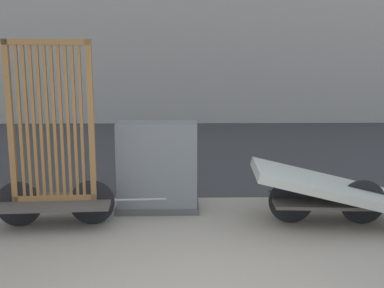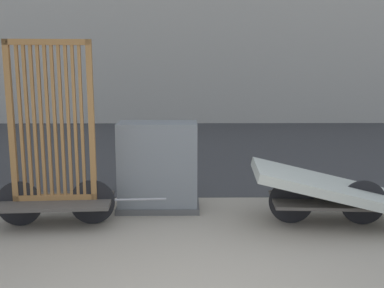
% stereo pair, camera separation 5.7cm
% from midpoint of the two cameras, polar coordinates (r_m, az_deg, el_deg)
% --- Properties ---
extents(road_strip, '(56.00, 8.85, 0.01)m').
position_cam_midpoint_polar(road_strip, '(11.26, -0.17, -0.25)').
color(road_strip, '#38383A').
rests_on(road_strip, ground_plane).
extents(bike_cart_with_bedframe, '(2.14, 0.85, 2.32)m').
position_cam_midpoint_polar(bike_cart_with_bedframe, '(5.87, -16.83, -2.37)').
color(bike_cart_with_bedframe, '#4C4742').
rests_on(bike_cart_with_bedframe, ground_plane).
extents(bike_cart_with_mattress, '(2.37, 1.13, 0.76)m').
position_cam_midpoint_polar(bike_cart_with_mattress, '(6.00, 17.14, -5.56)').
color(bike_cart_with_mattress, '#4C4742').
rests_on(bike_cart_with_mattress, ground_plane).
extents(utility_cabinet, '(1.15, 0.58, 1.24)m').
position_cam_midpoint_polar(utility_cabinet, '(6.28, -4.08, -3.23)').
color(utility_cabinet, '#4C4C4C').
rests_on(utility_cabinet, ground_plane).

